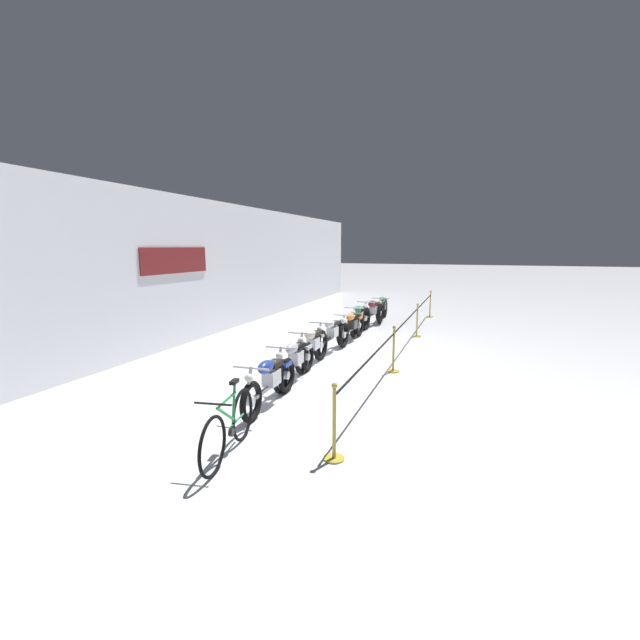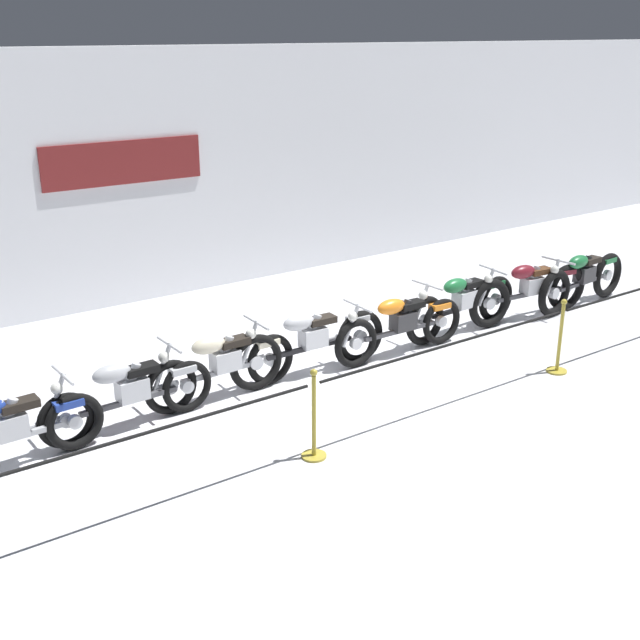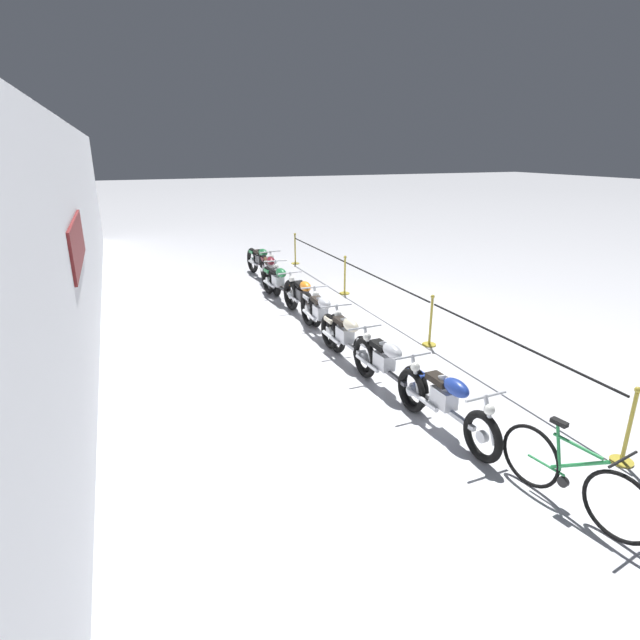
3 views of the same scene
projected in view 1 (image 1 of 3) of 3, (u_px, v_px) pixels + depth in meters
The scene contains 15 objects.
ground_plane at pixel (364, 349), 11.80m from camera, with size 120.00×120.00×0.00m, color silver.
back_wall at pixel (203, 269), 13.16m from camera, with size 28.00×0.29×4.20m.
motorcycle_blue_0 at pixel (270, 381), 7.47m from camera, with size 2.17×0.62×0.91m.
motorcycle_silver_1 at pixel (295, 360), 8.85m from camera, with size 2.18×0.62×0.91m.
motorcycle_cream_2 at pixel (312, 346), 10.08m from camera, with size 2.15×0.62×0.93m.
motorcycle_silver_3 at pixel (332, 335), 11.28m from camera, with size 2.44×0.62×0.96m.
motorcycle_orange_4 at pixel (352, 326), 12.60m from camera, with size 2.29×0.62×0.93m.
motorcycle_green_5 at pixel (359, 318), 13.92m from camera, with size 2.37×0.62×0.95m.
motorcycle_maroon_6 at pixel (373, 313), 15.12m from camera, with size 2.47×0.62×0.97m.
motorcycle_green_7 at pixel (383, 308), 16.20m from camera, with size 2.38×0.62×0.97m.
bicycle at pixel (229, 427), 5.68m from camera, with size 1.76×0.48×0.98m.
stanchion_far_left at pixel (397, 335), 9.89m from camera, with size 12.45×0.28×1.05m.
stanchion_mid_left at pixel (393, 356), 9.56m from camera, with size 0.28×0.28×1.05m.
stanchion_mid_right at pixel (417, 325), 13.33m from camera, with size 0.28×0.28×1.05m.
stanchion_far_right at pixel (430, 308), 17.07m from camera, with size 0.28×0.28×1.05m.
Camera 1 is at (-11.23, -2.77, 2.77)m, focal length 24.00 mm.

